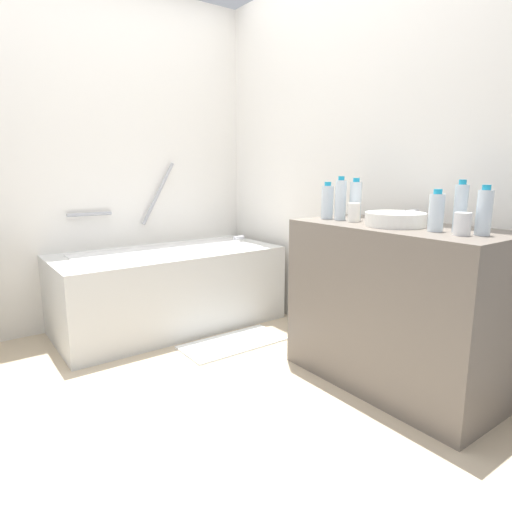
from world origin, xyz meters
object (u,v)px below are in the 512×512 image
object	(u,v)px
water_bottle_4	(341,200)
sink_faucet	(416,217)
water_bottle_3	(327,202)
water_bottle_5	(460,208)
water_bottle_1	(355,201)
bath_mat	(233,343)
drinking_glass_0	(462,224)
drinking_glass_1	(354,212)
water_bottle_2	(484,212)
sink_basin	(395,219)
water_bottle_0	(436,212)
bathtub	(169,286)

from	to	relation	value
water_bottle_4	sink_faucet	bearing A→B (deg)	-60.45
water_bottle_3	water_bottle_5	bearing A→B (deg)	-83.78
water_bottle_5	water_bottle_4	bearing A→B (deg)	95.53
water_bottle_1	water_bottle_3	world-z (taller)	water_bottle_1
bath_mat	drinking_glass_0	bearing A→B (deg)	-75.97
water_bottle_5	drinking_glass_1	xyz separation A→B (m)	(-0.07, 0.56, -0.06)
water_bottle_2	water_bottle_3	distance (m)	0.87
water_bottle_1	water_bottle_3	distance (m)	0.17
sink_basin	water_bottle_4	world-z (taller)	water_bottle_4
water_bottle_0	water_bottle_1	size ratio (longest dim) A/B	0.82
bathtub	drinking_glass_1	world-z (taller)	bathtub
water_bottle_5	bath_mat	xyz separation A→B (m)	(-0.41, 1.27, -0.98)
bathtub	water_bottle_5	distance (m)	2.06
water_bottle_5	drinking_glass_1	size ratio (longest dim) A/B	2.30
water_bottle_5	water_bottle_1	bearing A→B (deg)	90.95
water_bottle_1	water_bottle_2	distance (m)	0.72
water_bottle_0	sink_faucet	bearing A→B (deg)	50.46
sink_basin	water_bottle_1	world-z (taller)	water_bottle_1
water_bottle_3	water_bottle_5	xyz separation A→B (m)	(0.08, -0.76, 0.01)
drinking_glass_0	drinking_glass_1	world-z (taller)	drinking_glass_1
water_bottle_3	water_bottle_4	bearing A→B (deg)	-78.53
water_bottle_3	bath_mat	distance (m)	1.14
bathtub	water_bottle_1	distance (m)	1.54
water_bottle_0	drinking_glass_0	xyz separation A→B (m)	(-0.02, -0.14, -0.04)
water_bottle_2	water_bottle_4	size ratio (longest dim) A/B	0.89
bathtub	sink_faucet	size ratio (longest dim) A/B	10.58
bathtub	sink_basin	distance (m)	1.75
bath_mat	water_bottle_5	bearing A→B (deg)	-72.17
water_bottle_2	drinking_glass_1	world-z (taller)	water_bottle_2
sink_faucet	drinking_glass_1	xyz separation A→B (m)	(-0.21, 0.24, 0.02)
drinking_glass_0	water_bottle_4	bearing A→B (deg)	89.03
water_bottle_4	drinking_glass_1	world-z (taller)	water_bottle_4
sink_basin	drinking_glass_0	world-z (taller)	drinking_glass_0
sink_basin	sink_faucet	bearing A→B (deg)	0.00
sink_faucet	water_bottle_1	size ratio (longest dim) A/B	0.64
water_bottle_1	water_bottle_4	size ratio (longest dim) A/B	0.96
bathtub	water_bottle_5	xyz separation A→B (m)	(0.59, -1.86, 0.68)
sink_faucet	water_bottle_3	world-z (taller)	water_bottle_3
bathtub	water_bottle_0	xyz separation A→B (m)	(0.54, -1.78, 0.65)
bathtub	water_bottle_1	xyz separation A→B (m)	(0.58, -1.25, 0.68)
sink_basin	water_bottle_3	world-z (taller)	water_bottle_3
water_bottle_5	water_bottle_0	bearing A→B (deg)	122.91
water_bottle_2	water_bottle_5	world-z (taller)	water_bottle_5
bath_mat	bathtub	bearing A→B (deg)	107.08
water_bottle_1	bath_mat	distance (m)	1.25
water_bottle_3	water_bottle_4	distance (m)	0.09
water_bottle_1	water_bottle_2	size ratio (longest dim) A/B	1.08
bathtub	drinking_glass_0	world-z (taller)	bathtub
drinking_glass_1	bathtub	bearing A→B (deg)	111.67
water_bottle_3	sink_basin	bearing A→B (deg)	-84.70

